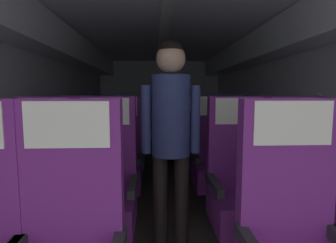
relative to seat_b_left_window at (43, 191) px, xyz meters
The scene contains 19 objects.
ground 1.80m from the seat_b_left_window, 56.71° to the left, with size 3.34×7.52×0.02m, color #3D3833.
fuselage_shell 2.19m from the seat_b_left_window, 60.62° to the left, with size 3.22×7.17×2.09m.
seat_b_left_window is the anchor object (origin of this frame).
seat_b_left_aisle 0.45m from the seat_b_left_window, ahead, with size 0.48×0.48×1.17m.
seat_b_right_aisle 1.89m from the seat_b_left_window, ahead, with size 0.48×0.48×1.17m.
seat_b_right_window 1.45m from the seat_b_left_window, ahead, with size 0.48×0.48×1.17m.
seat_c_left_window 0.82m from the seat_b_left_window, 90.41° to the left, with size 0.48×0.48×1.17m.
seat_c_left_aisle 0.93m from the seat_b_left_window, 61.01° to the left, with size 0.48×0.48×1.17m.
seat_c_right_aisle 2.07m from the seat_b_left_window, 23.55° to the left, with size 0.48×0.48×1.17m.
seat_c_right_window 1.66m from the seat_b_left_window, 29.36° to the left, with size 0.48×0.48×1.17m.
seat_d_left_window 1.66m from the seat_b_left_window, 89.55° to the left, with size 0.48×0.48×1.17m.
seat_d_left_aisle 1.70m from the seat_b_left_window, 74.65° to the left, with size 0.48×0.48×1.17m.
seat_d_right_aisle 2.52m from the seat_b_left_window, 41.06° to the left, with size 0.48×0.48×1.17m.
seat_d_right_window 2.19m from the seat_b_left_window, 48.84° to the left, with size 0.48×0.48×1.17m.
seat_e_left_window 2.48m from the seat_b_left_window, 89.88° to the left, with size 0.48×0.48×1.17m.
seat_e_left_aisle 2.54m from the seat_b_left_window, 79.73° to the left, with size 0.48×0.48×1.17m.
seat_e_right_aisle 3.14m from the seat_b_left_window, 52.87° to the left, with size 0.48×0.48×1.17m.
seat_e_right_window 2.89m from the seat_b_left_window, 59.89° to the left, with size 0.48×0.48×1.17m.
flight_attendant 1.05m from the seat_b_left_window, ahead, with size 0.43×0.28×1.58m.
Camera 1 is at (-0.13, 0.23, 1.20)m, focal length 28.05 mm.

